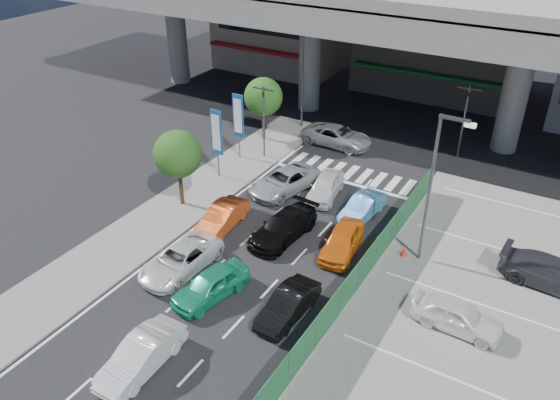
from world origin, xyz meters
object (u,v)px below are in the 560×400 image
Objects in this scene: signboard_near at (217,134)px; sedan_white_mid_left at (181,260)px; sedan_black_mid at (283,227)px; traffic_cone at (404,250)px; wagon_silver_front_left at (284,181)px; traffic_light_left at (264,105)px; street_lamp_left at (305,69)px; signboard_far at (238,118)px; traffic_light_right at (467,104)px; parked_sedan_white at (458,316)px; taxi_orange_right at (342,241)px; street_lamp_right at (435,179)px; sedan_white_front_mid at (325,187)px; hatch_white_back_mid at (141,355)px; crossing_wagon_silver at (337,136)px; kei_truck_front_right at (362,208)px; hatch_black_mid_right at (288,305)px; tree_near at (178,154)px; tree_far at (263,97)px; taxi_teal_mid at (211,285)px; taxi_orange_left at (222,217)px; parked_sedan_dgrey at (552,273)px.

sedan_white_mid_left is at bearing -64.80° from signboard_near.
traffic_cone is at bearing 20.74° from sedan_black_mid.
sedan_white_mid_left is 0.96× the size of wagon_silver_front_left.
traffic_light_left is 6.06m from street_lamp_left.
traffic_light_left is 5.91m from wagon_silver_front_left.
signboard_far is (-1.27, -7.01, -1.71)m from street_lamp_left.
traffic_light_right reaches higher than sedan_black_mid.
wagon_silver_front_left is at bearing 63.82° from parked_sedan_white.
traffic_light_left is at bearing 133.79° from taxi_orange_right.
street_lamp_right is at bearing -41.63° from street_lamp_left.
sedan_white_mid_left is 1.20× the size of parked_sedan_white.
parked_sedan_white is (10.08, -7.38, 0.04)m from sedan_white_front_mid.
hatch_white_back_mid is 1.03× the size of taxi_orange_right.
crossing_wagon_silver reaches higher than sedan_black_mid.
kei_truck_front_right is at bearing -14.68° from signboard_far.
hatch_black_mid_right is 0.77× the size of wagon_silver_front_left.
parked_sedan_white reaches higher than taxi_orange_right.
sedan_white_mid_left is 1.00× the size of sedan_black_mid.
tree_near is 0.93× the size of crossing_wagon_silver.
street_lamp_right is 2.09× the size of hatch_black_mid_right.
tree_near is at bearing -85.64° from tree_far.
tree_far is 13.26m from sedan_black_mid.
tree_far is (-13.30, -4.50, -0.55)m from traffic_light_right.
parked_sedan_white is at bearing -46.27° from sedan_white_front_mid.
signboard_near is 10.23m from sedan_white_mid_left.
wagon_silver_front_left is at bearing 123.03° from hatch_black_mid_right.
street_lamp_right and street_lamp_left have the same top height.
crossing_wagon_silver reaches higher than taxi_orange_right.
street_lamp_left is (-11.83, -1.00, 0.83)m from traffic_light_right.
tree_far is at bearing 56.60° from parked_sedan_white.
street_lamp_left is 1.69× the size of sedan_white_mid_left.
tree_near is at bearing 150.68° from taxi_teal_mid.
traffic_light_left is 7.45m from sedan_white_front_mid.
tree_far is at bearing 130.04° from taxi_orange_right.
wagon_silver_front_left is (5.01, -2.37, -2.37)m from signboard_far.
tree_far reaches higher than sedan_white_front_mid.
street_lamp_right is 6.41m from parked_sedan_white.
traffic_light_left is at bearing 106.56° from sedan_white_mid_left.
signboard_far is (-0.40, 3.00, 0.00)m from signboard_near.
tree_near is at bearing 162.61° from taxi_orange_left.
street_lamp_left is 1.70× the size of signboard_near.
signboard_near is 0.99× the size of sedan_black_mid.
tree_near is at bearing -173.65° from sedan_black_mid.
parked_sedan_dgrey reaches higher than traffic_cone.
signboard_near is 0.95× the size of wagon_silver_front_left.
taxi_orange_left is (3.72, -4.77, -2.40)m from signboard_near.
street_lamp_right is at bearing 58.28° from taxi_teal_mid.
traffic_light_right is 15.38m from signboard_far.
wagon_silver_front_left is 1.23× the size of sedan_white_front_mid.
traffic_cone is at bearing -30.64° from kei_truck_front_right.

